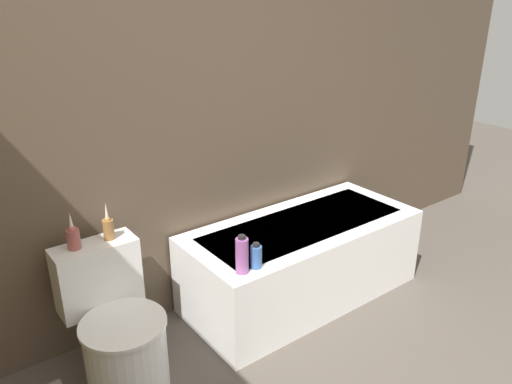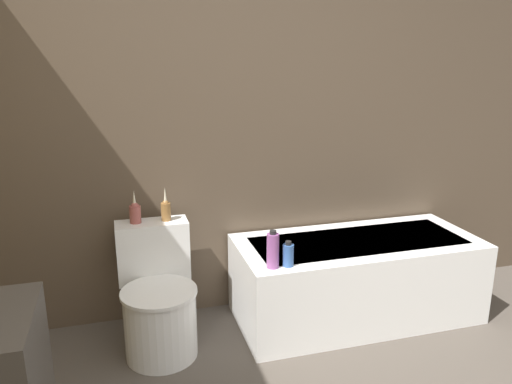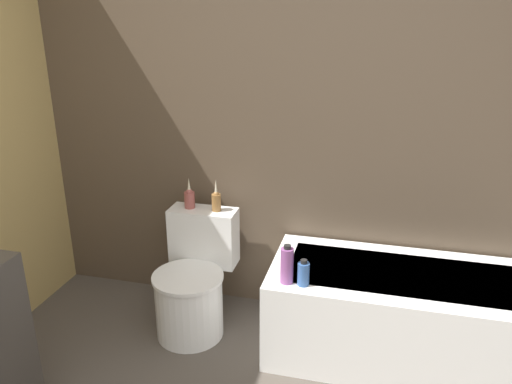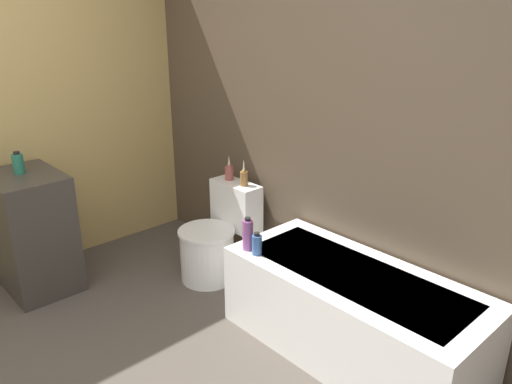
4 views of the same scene
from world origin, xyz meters
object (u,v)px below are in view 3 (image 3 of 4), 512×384
vase_silver (216,200)px  shampoo_bottle_tall (287,265)px  shampoo_bottle_short (303,274)px  bathtub (408,316)px  vase_gold (189,198)px  toilet (194,284)px

vase_silver → shampoo_bottle_tall: size_ratio=0.94×
vase_silver → shampoo_bottle_short: (0.61, -0.43, -0.18)m
vase_silver → bathtub: bearing=-9.2°
shampoo_bottle_tall → vase_gold: bearing=148.1°
shampoo_bottle_short → bathtub: bearing=23.8°
vase_gold → shampoo_bottle_short: bearing=-29.2°
bathtub → shampoo_bottle_short: (-0.56, -0.24, 0.32)m
toilet → shampoo_bottle_tall: (0.61, -0.22, 0.33)m
toilet → vase_silver: size_ratio=3.46×
vase_gold → shampoo_bottle_short: 0.92m
vase_gold → shampoo_bottle_tall: bearing=-31.9°
vase_gold → bathtub: bearing=-8.2°
vase_gold → shampoo_bottle_short: vase_gold is taller
vase_gold → shampoo_bottle_tall: (0.70, -0.44, -0.15)m
bathtub → vase_silver: vase_silver is taller
vase_gold → vase_silver: 0.18m
bathtub → vase_silver: (-1.17, 0.19, 0.51)m
vase_silver → shampoo_bottle_tall: bearing=-39.4°
bathtub → vase_silver: size_ratio=7.54×
bathtub → vase_gold: size_ratio=7.87×
bathtub → toilet: (-1.25, -0.02, 0.03)m
shampoo_bottle_tall → shampoo_bottle_short: shampoo_bottle_tall is taller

